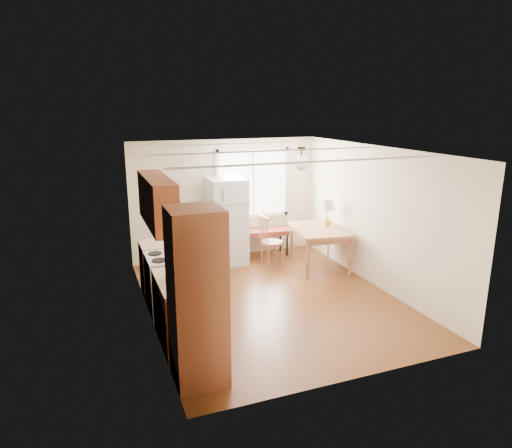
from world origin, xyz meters
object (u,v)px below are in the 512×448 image
bench (261,233)px  chair (268,237)px  refrigerator (227,221)px  dining_table (320,233)px

bench → chair: bearing=-90.7°
chair → refrigerator: bearing=142.5°
refrigerator → dining_table: 1.89m
refrigerator → chair: 0.89m
dining_table → chair: chair is taller
chair → bench: bearing=75.7°
refrigerator → chair: refrigerator is taller
bench → dining_table: dining_table is taller
refrigerator → dining_table: size_ratio=1.21×
bench → dining_table: 1.38m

